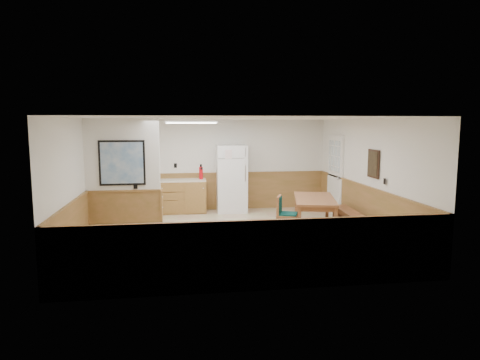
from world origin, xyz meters
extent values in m
plane|color=#BFB389|center=(0.00, 0.00, 0.00)|extent=(6.00, 6.00, 0.00)
cube|color=white|center=(0.00, 0.00, 2.50)|extent=(6.00, 6.00, 0.02)
cube|color=white|center=(0.00, 3.00, 1.25)|extent=(6.00, 0.02, 2.50)
cube|color=white|center=(3.00, 0.00, 1.25)|extent=(0.02, 6.00, 2.50)
cube|color=white|center=(-3.00, 0.00, 1.25)|extent=(0.02, 6.00, 2.50)
cube|color=#A67042|center=(0.00, 2.98, 0.50)|extent=(6.00, 0.04, 1.00)
cube|color=#A67042|center=(2.98, 0.00, 0.50)|extent=(0.04, 6.00, 1.00)
cube|color=#A67042|center=(-2.98, 0.00, 0.50)|extent=(0.04, 6.00, 1.00)
cube|color=white|center=(-2.25, 0.20, 1.75)|extent=(1.50, 0.15, 1.50)
cube|color=#A67042|center=(-2.25, 0.20, 0.50)|extent=(1.50, 0.17, 1.00)
cube|color=black|center=(-2.25, 0.10, 1.60)|extent=(0.92, 0.03, 0.92)
cube|color=silver|center=(-2.25, 0.09, 1.60)|extent=(0.84, 0.01, 0.84)
cube|color=#9F6D38|center=(-1.10, 2.68, 0.43)|extent=(1.40, 0.60, 0.86)
cube|color=#9F6D38|center=(-2.57, 2.68, 0.43)|extent=(0.06, 0.60, 0.86)
cube|color=#9F6D38|center=(-1.83, 2.68, 0.43)|extent=(0.06, 0.60, 0.86)
cube|color=beige|center=(-1.50, 2.68, 0.88)|extent=(2.20, 0.60, 0.04)
cube|color=beige|center=(-1.50, 2.98, 0.95)|extent=(2.20, 0.02, 0.10)
cube|color=white|center=(2.97, 1.90, 1.02)|extent=(0.05, 1.02, 2.15)
cube|color=white|center=(2.96, 1.90, 1.02)|extent=(0.04, 0.90, 2.05)
cube|color=silver|center=(2.94, 1.90, 1.55)|extent=(0.02, 0.76, 0.80)
cube|color=white|center=(-2.10, 2.98, 1.55)|extent=(0.80, 0.03, 1.00)
cube|color=silver|center=(-2.10, 2.96, 1.55)|extent=(0.70, 0.01, 0.90)
cube|color=#301D13|center=(2.97, -0.30, 1.55)|extent=(0.03, 0.50, 0.60)
cube|color=black|center=(2.95, -0.30, 1.55)|extent=(0.01, 0.42, 0.52)
cube|color=white|center=(-0.80, 1.30, 2.45)|extent=(1.20, 0.30, 0.08)
cube|color=white|center=(-0.80, 1.30, 2.40)|extent=(1.15, 0.25, 0.01)
cube|color=white|center=(0.31, 2.63, 0.91)|extent=(0.82, 0.73, 1.82)
cube|color=silver|center=(0.63, 2.27, 1.65)|extent=(0.03, 0.02, 0.23)
cube|color=silver|center=(0.63, 2.27, 1.09)|extent=(0.03, 0.02, 0.43)
cube|color=#A6643D|center=(1.88, 0.24, 0.72)|extent=(1.23, 1.87, 0.05)
cube|color=#A6643D|center=(1.88, 0.24, 0.65)|extent=(1.11, 1.75, 0.10)
cube|color=#A6643D|center=(1.33, -0.45, 0.35)|extent=(0.08, 0.08, 0.70)
cube|color=#A6643D|center=(1.70, 1.10, 0.35)|extent=(0.08, 0.08, 0.70)
cube|color=#A6643D|center=(2.05, -0.62, 0.35)|extent=(0.08, 0.08, 0.70)
cube|color=#A6643D|center=(2.42, 0.93, 0.35)|extent=(0.08, 0.08, 0.70)
cube|color=#A6643D|center=(2.66, 0.19, 0.42)|extent=(0.41, 1.48, 0.05)
cube|color=#A6643D|center=(2.66, -0.49, 0.20)|extent=(0.30, 0.08, 0.40)
cube|color=#A6643D|center=(2.66, 0.87, 0.20)|extent=(0.30, 0.08, 0.40)
cube|color=#A6643D|center=(1.20, -0.01, 0.42)|extent=(0.58, 0.58, 0.06)
cube|color=#0F4D48|center=(1.20, -0.01, 0.47)|extent=(0.52, 0.52, 0.03)
cube|color=#A6643D|center=(1.02, 0.06, 0.65)|extent=(0.21, 0.43, 0.40)
cube|color=#0F4D48|center=(0.84, 0.13, 0.65)|extent=(0.16, 0.36, 0.34)
cube|color=#A6643D|center=(0.95, -0.12, 0.20)|extent=(0.05, 0.05, 0.39)
cube|color=#A6643D|center=(1.09, 0.24, 0.20)|extent=(0.05, 0.05, 0.39)
cube|color=#A6643D|center=(1.31, -0.26, 0.20)|extent=(0.05, 0.05, 0.39)
cube|color=#A6643D|center=(1.45, 0.10, 0.20)|extent=(0.05, 0.05, 0.39)
cylinder|color=red|center=(-0.52, 2.67, 1.07)|extent=(0.12, 0.12, 0.33)
cylinder|color=black|center=(-0.52, 2.67, 1.27)|extent=(0.06, 0.06, 0.07)
cylinder|color=green|center=(-2.31, 2.73, 1.02)|extent=(0.08, 0.08, 0.23)
camera|label=1|loc=(-1.11, -8.80, 2.40)|focal=32.00mm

